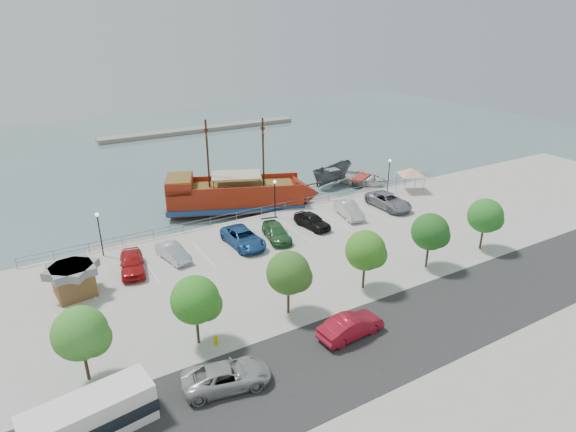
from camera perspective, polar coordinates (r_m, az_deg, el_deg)
ground at (r=47.88m, az=2.25°, el=-3.88°), size 160.00×160.00×0.00m
land_slab at (r=34.72m, az=22.02°, el=-16.48°), size 100.00×58.00×1.20m
street at (r=36.81m, az=16.05°, el=-11.96°), size 100.00×8.00×0.04m
sidewalk at (r=40.38m, az=9.97°, el=-8.01°), size 100.00×4.00×0.05m
seawall_railing at (r=53.41m, az=-2.22°, el=0.82°), size 50.00×0.06×1.00m
far_shore at (r=99.12m, az=-10.20°, el=10.09°), size 40.00×3.00×0.80m
pirate_ship at (r=56.50m, az=-4.93°, el=2.42°), size 18.30×11.27×11.42m
patrol_boat at (r=65.60m, az=5.24°, el=4.76°), size 7.20×3.80×2.65m
speedboat at (r=66.20m, az=8.57°, el=4.32°), size 9.01×9.85×1.67m
dock_west at (r=50.52m, az=-18.54°, el=-3.38°), size 7.60×3.26×0.42m
dock_mid at (r=58.40m, az=3.28°, el=1.37°), size 7.82×4.55×0.43m
dock_east at (r=62.61m, az=9.01°, el=2.60°), size 7.14×4.56×0.40m
shed at (r=41.41m, az=-24.12°, el=-6.86°), size 3.42×3.42×2.56m
canopy_tent at (r=61.65m, az=14.46°, el=5.51°), size 5.19×5.19×3.39m
street_van at (r=30.11m, az=-7.26°, el=-18.29°), size 5.65×3.44×1.46m
street_sedan at (r=33.94m, az=7.45°, el=-12.81°), size 4.91×2.00×1.58m
shuttle_bus at (r=28.87m, az=-22.41°, el=-21.30°), size 6.83×3.14×2.32m
fire_hydrant at (r=33.43m, az=-8.54°, el=-14.31°), size 0.26×0.26×0.76m
lamp_post_left at (r=46.23m, az=-21.50°, el=-1.17°), size 0.36×0.36×4.28m
lamp_post_mid at (r=51.48m, az=-1.57°, el=2.85°), size 0.36×0.36×4.28m
lamp_post_right at (r=60.42m, az=11.90°, el=5.39°), size 0.36×0.36×4.28m
tree_a at (r=31.08m, az=-23.11°, el=-12.78°), size 3.30×3.20×5.00m
tree_b at (r=32.16m, az=-10.65°, el=-9.87°), size 3.30×3.20×5.00m
tree_c at (r=34.65m, az=0.31°, el=-6.88°), size 3.30×3.20×5.00m
tree_d at (r=38.28m, az=9.39°, el=-4.18°), size 3.30×3.20×5.00m
tree_e at (r=42.75m, az=16.69°, el=-1.91°), size 3.30×3.20×5.00m
tree_f at (r=47.83m, az=22.50°, el=-0.08°), size 3.30×3.20×5.00m
parked_car_a at (r=43.43m, az=-18.01°, el=-5.31°), size 2.87×5.17×1.66m
parked_car_b at (r=44.58m, az=-13.47°, el=-4.20°), size 2.31×4.52×1.42m
parked_car_c at (r=46.12m, az=-5.33°, el=-2.58°), size 2.84×5.79×1.58m
parked_car_d at (r=47.23m, az=-1.38°, el=-1.95°), size 2.91×5.23×1.43m
parked_car_e at (r=49.84m, az=2.88°, el=-0.55°), size 2.44×4.71×1.53m
parked_car_f at (r=52.91m, az=7.22°, el=0.74°), size 2.56×5.05×1.59m
parked_car_g at (r=56.13m, az=11.83°, el=1.77°), size 2.85×6.00×1.65m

